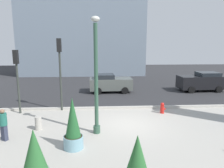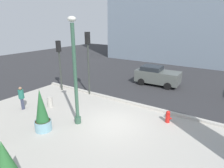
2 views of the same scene
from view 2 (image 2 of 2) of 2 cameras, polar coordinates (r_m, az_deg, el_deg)
The scene contains 12 objects.
ground_plane at distance 14.66m, azimuth 8.93°, elevation -5.12°, with size 60.00×60.00×0.00m, color #2D2D30.
plaza_pavement at distance 10.12m, azimuth -6.14°, elevation -16.33°, with size 18.00×10.00×0.02m, color #ADA89E.
curb_strip at distance 13.89m, azimuth 7.41°, elevation -6.03°, with size 18.00×0.24×0.16m, color #B7B2A8.
lamp_post at distance 10.63m, azimuth -10.90°, elevation 2.48°, with size 0.44×0.44×5.98m.
potted_plant_near_left at distance 11.02m, azimuth -20.17°, elevation -8.07°, with size 0.89×0.89×2.38m.
potted_plant_mid_plaza at distance 7.93m, azimuth -29.01°, elevation -20.88°, with size 0.82×0.82×2.03m.
fire_hydrant at distance 11.93m, azimuth 16.29°, elevation -9.31°, with size 0.36×0.26×0.75m.
concrete_bollard at distance 14.13m, azimuth -17.97°, elevation -5.08°, with size 0.36×0.36×0.75m, color #B2ADA3.
traffic_light_far_side at distance 15.17m, azimuth -7.13°, elevation 8.94°, with size 0.28×0.42×4.99m.
traffic_light_corner at distance 16.76m, azimuth -15.39°, elevation 7.63°, with size 0.28×0.42×4.25m.
car_far_lane at distance 18.59m, azimuth 13.23°, elevation 2.45°, with size 4.09×2.18×1.74m.
pedestrian_on_sidewalk at distance 14.30m, azimuth -25.34°, elevation -3.50°, with size 0.49×0.49×1.60m.
Camera 2 is at (5.45, -8.37, 5.67)m, focal length 30.72 mm.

